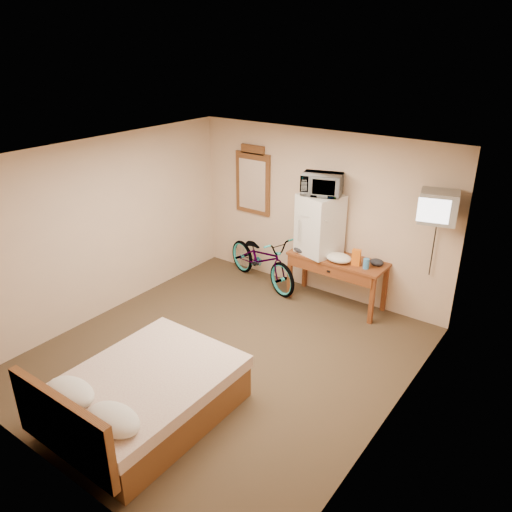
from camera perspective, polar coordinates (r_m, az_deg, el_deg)
name	(u,v)px	position (r m, az deg, el deg)	size (l,w,h in m)	color
room	(221,266)	(5.79, -4.04, -1.10)	(4.60, 4.64, 2.50)	#423121
desk	(336,266)	(7.33, 9.13, -1.10)	(1.44, 0.56, 0.75)	brown
mini_fridge	(320,224)	(7.29, 7.30, 3.61)	(0.66, 0.65, 0.89)	silver
microwave	(322,184)	(7.11, 7.55, 8.13)	(0.55, 0.38, 0.31)	silver
snack_bag	(356,257)	(7.07, 11.39, -0.17)	(0.12, 0.07, 0.24)	orange
blue_cup	(366,264)	(7.02, 12.48, -0.86)	(0.08, 0.08, 0.15)	#3C87CC
cloth_cream	(339,258)	(7.17, 9.45, -0.21)	(0.38, 0.29, 0.12)	beige
cloth_dark_a	(302,250)	(7.41, 5.24, 0.74)	(0.25, 0.19, 0.09)	black
cloth_dark_b	(377,262)	(7.17, 13.63, -0.68)	(0.20, 0.16, 0.09)	black
crt_television	(439,207)	(6.52, 20.14, 5.29)	(0.53, 0.61, 0.39)	black
wall_mirror	(253,181)	(8.07, -0.36, 8.57)	(0.65, 0.04, 1.11)	brown
bicycle	(262,259)	(7.97, 0.67, -0.30)	(0.57, 1.64, 0.86)	black
bed	(141,397)	(5.43, -13.04, -15.41)	(1.39, 1.92, 0.90)	brown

